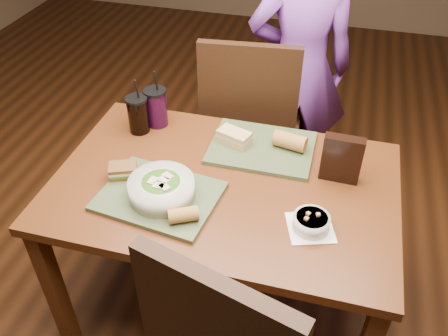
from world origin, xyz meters
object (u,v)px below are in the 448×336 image
Objects in this scene: sandwich_far at (234,137)px; chip_bag at (342,159)px; chair_far at (252,123)px; cup_berry at (156,107)px; dining_table at (224,200)px; baguette_near at (183,215)px; tray_near at (159,196)px; tray_far at (262,148)px; salad_bowl at (161,188)px; sandwich_near at (123,171)px; baguette_far at (290,141)px; diner at (299,70)px; soup_bowl at (311,222)px; cup_cola at (138,114)px.

sandwich_far is 0.78× the size of chip_bag.
chair_far is 0.56m from cup_berry.
baguette_near is at bearing -107.15° from dining_table.
tray_near is 1.58× the size of cup_berry.
sandwich_far is at bearing -177.90° from tray_far.
tray_near is at bearing 165.40° from salad_bowl.
sandwich_near is 0.67m from baguette_far.
tray_near is (-0.36, -1.11, -0.00)m from diner.
sandwich_far is 0.57× the size of cup_berry.
baguette_far is (-0.14, 0.41, 0.02)m from soup_bowl.
sandwich_near is at bearing -138.00° from sandwich_far.
cup_cola reaches higher than chip_bag.
baguette_near is at bearing -167.51° from soup_bowl.
tray_far is 1.65× the size of cup_cola.
chip_bag is (0.07, 0.29, 0.07)m from soup_bowl.
salad_bowl is 0.67m from chip_bag.
diner is 7.90× the size of chip_bag.
cup_cola is 0.09m from cup_berry.
diner is at bearing 50.63° from cup_berry.
chip_bag is (0.49, 0.38, 0.05)m from baguette_near.
sandwich_far is (-0.02, 0.24, 0.14)m from dining_table.
cup_berry is at bearing 147.93° from soup_bowl.
chip_bag reaches higher than dining_table.
sandwich_near is (-0.52, -1.04, 0.03)m from diner.
dining_table is at bearing -28.15° from cup_cola.
tray_near is 0.55m from soup_bowl.
cup_cola is (-0.65, -0.02, 0.03)m from baguette_far.
tray_far is at bearing -72.84° from chair_far.
cup_berry is at bearing 172.29° from tray_far.
diner is 5.72× the size of cup_berry.
baguette_near is 0.64m from cup_berry.
baguette_near is at bearing -29.19° from sandwich_near.
salad_bowl is 1.95× the size of sandwich_near.
soup_bowl is 1.89× the size of baguette_near.
chair_far is 0.63m from cup_cola.
baguette_far is (0.11, 0.02, 0.04)m from tray_far.
sandwich_far is at bearing 94.82° from dining_table.
tray_far reaches higher than dining_table.
chair_far is 0.85m from salad_bowl.
cup_cola is at bearing 151.85° from dining_table.
baguette_near is 0.38× the size of cup_berry.
dining_table is 0.48m from chip_bag.
sandwich_far is 1.47× the size of baguette_near.
soup_bowl is 0.76× the size of cup_cola.
sandwich_far is at bearing 168.70° from chip_bag.
sandwich_far reaches higher than tray_near.
chair_far is at bearing 132.59° from chip_bag.
cup_berry is at bearing -135.55° from chair_far.
diner is at bearing 94.65° from baguette_far.
sandwich_near is at bearing -162.82° from chip_bag.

